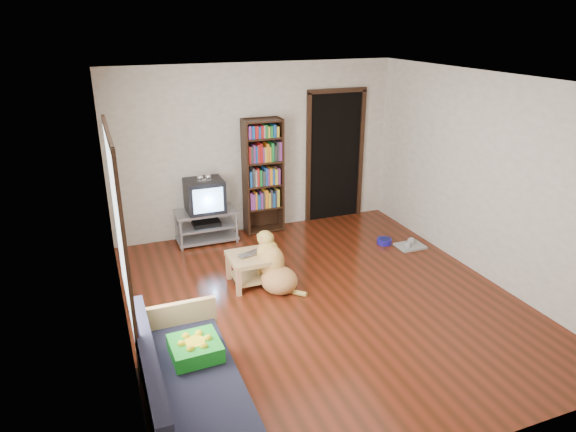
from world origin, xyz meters
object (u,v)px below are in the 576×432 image
object	(u,v)px
crt_tv	(204,195)
sofa	(190,394)
green_cushion	(195,348)
laptop	(251,255)
bookshelf	(263,170)
coffee_table	(251,264)
dog	(274,267)
dog_bowl	(384,241)
grey_rag	(410,246)
tv_stand	(206,225)

from	to	relation	value
crt_tv	sofa	size ratio (longest dim) A/B	0.32
crt_tv	sofa	distance (m)	3.81
green_cushion	laptop	world-z (taller)	green_cushion
bookshelf	green_cushion	bearing A→B (deg)	-117.66
coffee_table	dog	world-z (taller)	dog
laptop	crt_tv	bearing A→B (deg)	80.87
green_cushion	bookshelf	size ratio (longest dim) A/B	0.24
green_cushion	dog_bowl	distance (m)	4.05
coffee_table	dog_bowl	bearing A→B (deg)	11.64
bookshelf	dog_bowl	bearing A→B (deg)	-37.25
sofa	dog_bowl	bearing A→B (deg)	36.58
green_cushion	laptop	bearing A→B (deg)	56.58
grey_rag	coffee_table	size ratio (longest dim) A/B	0.73
grey_rag	tv_stand	size ratio (longest dim) A/B	0.44
laptop	coffee_table	xyz separation A→B (m)	(-0.00, 0.03, -0.13)
laptop	grey_rag	distance (m)	2.60
bookshelf	sofa	distance (m)	4.26
crt_tv	green_cushion	bearing A→B (deg)	-104.19
green_cushion	crt_tv	world-z (taller)	crt_tv
sofa	dog	xyz separation A→B (m)	(1.45, 1.93, 0.00)
sofa	dog	distance (m)	2.41
crt_tv	dog	distance (m)	1.85
tv_stand	dog	distance (m)	1.77
bookshelf	coffee_table	xyz separation A→B (m)	(-0.73, -1.63, -0.72)
sofa	dog	size ratio (longest dim) A/B	2.19
green_cushion	dog_bowl	xyz separation A→B (m)	(3.33, 2.27, -0.45)
crt_tv	sofa	xyz separation A→B (m)	(-0.97, -3.65, -0.48)
bookshelf	sofa	size ratio (longest dim) A/B	1.00
green_cushion	bookshelf	distance (m)	3.91
laptop	coffee_table	size ratio (longest dim) A/B	0.57
sofa	bookshelf	bearing A→B (deg)	62.68
bookshelf	dog	xyz separation A→B (m)	(-0.48, -1.79, -0.74)
bookshelf	crt_tv	bearing A→B (deg)	-175.68
crt_tv	dog_bowl	bearing A→B (deg)	-23.75
grey_rag	dog_bowl	bearing A→B (deg)	140.19
dog_bowl	tv_stand	bearing A→B (deg)	156.68
laptop	crt_tv	world-z (taller)	crt_tv
tv_stand	bookshelf	bearing A→B (deg)	5.63
crt_tv	bookshelf	distance (m)	0.99
green_cushion	sofa	xyz separation A→B (m)	(-0.12, -0.29, -0.23)
green_cushion	coffee_table	distance (m)	2.11
sofa	coffee_table	bearing A→B (deg)	60.27
tv_stand	bookshelf	size ratio (longest dim) A/B	0.50
green_cushion	coffee_table	world-z (taller)	green_cushion
green_cushion	sofa	bearing A→B (deg)	-115.35
dog_bowl	grey_rag	size ratio (longest dim) A/B	0.55
dog_bowl	dog	world-z (taller)	dog
dog	coffee_table	bearing A→B (deg)	145.90
crt_tv	bookshelf	world-z (taller)	bookshelf
grey_rag	sofa	xyz separation A→B (m)	(-3.75, -2.31, 0.25)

